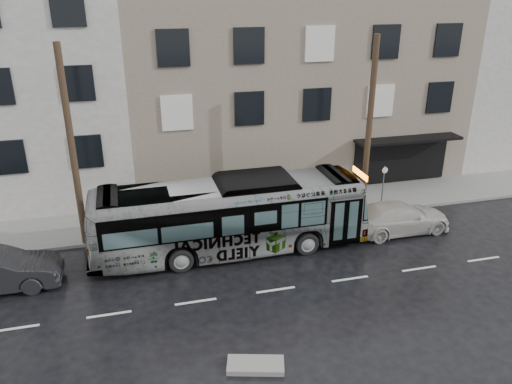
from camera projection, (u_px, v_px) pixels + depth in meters
ground at (260, 259)px, 22.06m from camera, size 120.00×120.00×0.00m
sidewalk at (236, 213)px, 26.41m from camera, size 90.00×3.60×0.15m
building_taupe at (284, 80)px, 32.47m from camera, size 20.00×12.00×11.00m
utility_pole_front at (369, 128)px, 24.74m from camera, size 0.30×0.30×9.00m
utility_pole_rear at (72, 150)px, 21.49m from camera, size 0.30×0.30×9.00m
sign_post at (383, 188)px, 26.26m from camera, size 0.06×0.06×2.40m
bus at (229, 216)px, 22.17m from camera, size 12.35×2.99×3.43m
white_sedan at (399, 217)px, 24.31m from camera, size 5.18×2.21×1.49m
slush_pile at (256, 365)px, 15.76m from camera, size 1.95×1.26×0.18m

